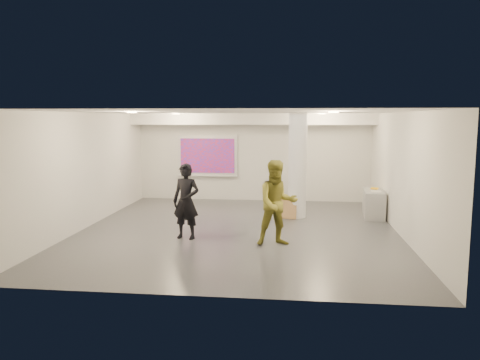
# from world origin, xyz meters

# --- Properties ---
(floor) EXTENTS (8.00, 9.00, 0.01)m
(floor) POSITION_xyz_m (0.00, 0.00, 0.00)
(floor) COLOR #383A3F
(floor) RESTS_ON ground
(ceiling) EXTENTS (8.00, 9.00, 0.01)m
(ceiling) POSITION_xyz_m (0.00, 0.00, 3.00)
(ceiling) COLOR white
(ceiling) RESTS_ON floor
(wall_back) EXTENTS (8.00, 0.01, 3.00)m
(wall_back) POSITION_xyz_m (0.00, 4.50, 1.50)
(wall_back) COLOR silver
(wall_back) RESTS_ON floor
(wall_front) EXTENTS (8.00, 0.01, 3.00)m
(wall_front) POSITION_xyz_m (0.00, -4.50, 1.50)
(wall_front) COLOR silver
(wall_front) RESTS_ON floor
(wall_left) EXTENTS (0.01, 9.00, 3.00)m
(wall_left) POSITION_xyz_m (-4.00, 0.00, 1.50)
(wall_left) COLOR silver
(wall_left) RESTS_ON floor
(wall_right) EXTENTS (0.01, 9.00, 3.00)m
(wall_right) POSITION_xyz_m (4.00, 0.00, 1.50)
(wall_right) COLOR silver
(wall_right) RESTS_ON floor
(soffit_band) EXTENTS (8.00, 1.10, 0.36)m
(soffit_band) POSITION_xyz_m (0.00, 3.95, 2.82)
(soffit_band) COLOR silver
(soffit_band) RESTS_ON ceiling
(downlight_nw) EXTENTS (0.22, 0.22, 0.02)m
(downlight_nw) POSITION_xyz_m (-2.20, 2.50, 2.98)
(downlight_nw) COLOR #F7C487
(downlight_nw) RESTS_ON ceiling
(downlight_ne) EXTENTS (0.22, 0.22, 0.02)m
(downlight_ne) POSITION_xyz_m (2.20, 2.50, 2.98)
(downlight_ne) COLOR #F7C487
(downlight_ne) RESTS_ON ceiling
(downlight_sw) EXTENTS (0.22, 0.22, 0.02)m
(downlight_sw) POSITION_xyz_m (-2.20, -1.50, 2.98)
(downlight_sw) COLOR #F7C487
(downlight_sw) RESTS_ON ceiling
(downlight_se) EXTENTS (0.22, 0.22, 0.02)m
(downlight_se) POSITION_xyz_m (2.20, -1.50, 2.98)
(downlight_se) COLOR #F7C487
(downlight_se) RESTS_ON ceiling
(column) EXTENTS (0.52, 0.52, 3.00)m
(column) POSITION_xyz_m (1.50, 1.80, 1.50)
(column) COLOR white
(column) RESTS_ON floor
(projection_screen) EXTENTS (2.10, 0.13, 1.42)m
(projection_screen) POSITION_xyz_m (-1.60, 4.45, 1.53)
(projection_screen) COLOR silver
(projection_screen) RESTS_ON wall_back
(credenza) EXTENTS (0.67, 1.37, 0.78)m
(credenza) POSITION_xyz_m (3.72, 2.09, 0.39)
(credenza) COLOR gray
(credenza) RESTS_ON floor
(papers_stack) EXTENTS (0.30, 0.37, 0.02)m
(papers_stack) POSITION_xyz_m (3.73, 1.84, 0.79)
(papers_stack) COLOR silver
(papers_stack) RESTS_ON credenza
(postit_pad) EXTENTS (0.27, 0.32, 0.03)m
(postit_pad) POSITION_xyz_m (3.78, 2.40, 0.79)
(postit_pad) COLOR yellow
(postit_pad) RESTS_ON credenza
(cardboard_back) EXTENTS (0.58, 0.28, 0.62)m
(cardboard_back) POSITION_xyz_m (1.28, 1.64, 0.31)
(cardboard_back) COLOR #9B7345
(cardboard_back) RESTS_ON floor
(cardboard_front) EXTENTS (0.56, 0.31, 0.57)m
(cardboard_front) POSITION_xyz_m (1.23, 1.58, 0.29)
(cardboard_front) COLOR #9B7345
(cardboard_front) RESTS_ON floor
(woman) EXTENTS (0.73, 0.56, 1.79)m
(woman) POSITION_xyz_m (-1.14, -0.92, 0.90)
(woman) COLOR black
(woman) RESTS_ON floor
(man) EXTENTS (1.10, 0.96, 1.93)m
(man) POSITION_xyz_m (1.03, -1.26, 0.96)
(man) COLOR olive
(man) RESTS_ON floor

